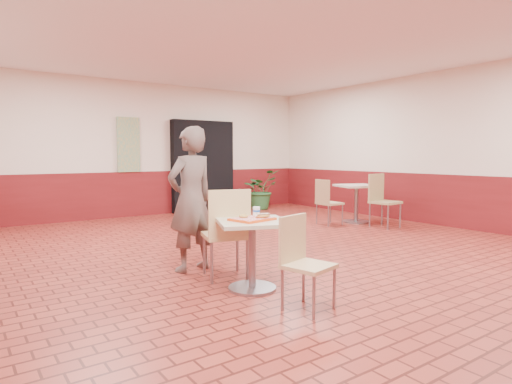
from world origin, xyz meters
TOP-DOWN VIEW (x-y plane):
  - room_shell at (0.00, 0.00)m, footprint 8.01×10.01m
  - wainscot_band at (0.00, 0.00)m, footprint 8.00×10.00m
  - corridor_doorway at (1.20, 4.88)m, footprint 1.60×0.22m
  - promo_poster at (-0.60, 4.94)m, footprint 0.50×0.03m
  - main_table at (-1.31, -0.85)m, footprint 0.68×0.68m
  - chair_main_front at (-1.25, -1.55)m, footprint 0.47×0.47m
  - chair_main_back at (-1.33, -0.40)m, footprint 0.58×0.58m
  - customer at (-1.49, 0.16)m, footprint 0.69×0.52m
  - serving_tray at (-1.31, -0.85)m, footprint 0.40×0.31m
  - ring_donut at (-1.37, -0.79)m, footprint 0.10×0.10m
  - long_john_donut at (-1.22, -0.92)m, footprint 0.16×0.11m
  - paper_cup at (-1.19, -0.76)m, footprint 0.08×0.08m
  - second_table at (2.93, 1.52)m, footprint 0.73×0.73m
  - chair_second_left at (2.19, 1.63)m, footprint 0.45×0.45m
  - chair_second_front at (2.91, 0.88)m, footprint 0.50×0.50m
  - potted_plant at (2.58, 4.40)m, footprint 1.04×0.95m

SIDE VIEW (x-z plane):
  - chair_main_front at x=-1.25m, z-range 0.05..0.89m
  - main_table at x=-1.31m, z-range 0.12..0.84m
  - potted_plant at x=2.58m, z-range 0.00..1.00m
  - wainscot_band at x=0.00m, z-range 0.00..1.00m
  - chair_second_left at x=2.19m, z-range 0.05..0.95m
  - second_table at x=2.93m, z-range 0.13..0.90m
  - chair_main_back at x=-1.33m, z-range 0.06..1.07m
  - chair_second_front at x=2.91m, z-range 0.06..1.07m
  - serving_tray at x=-1.31m, z-range 0.72..0.74m
  - ring_donut at x=-1.37m, z-range 0.74..0.77m
  - long_john_donut at x=-1.22m, z-range 0.74..0.79m
  - paper_cup at x=-1.19m, z-range 0.74..0.84m
  - customer at x=-1.49m, z-range 0.00..1.71m
  - corridor_doorway at x=1.20m, z-range 0.00..2.20m
  - room_shell at x=0.00m, z-range 0.00..3.00m
  - promo_poster at x=-0.60m, z-range 1.00..2.20m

